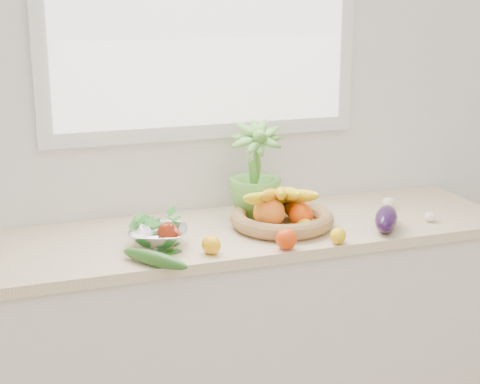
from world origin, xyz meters
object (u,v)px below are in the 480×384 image
object	(u,v)px
cucumber	(155,259)
apple	(167,232)
potted_herb	(255,170)
fruit_basket	(281,213)
colander_with_spinach	(158,231)
eggplant	(386,219)

from	to	relation	value
cucumber	apple	bearing A→B (deg)	66.16
potted_herb	fruit_basket	distance (m)	0.20
apple	fruit_basket	world-z (taller)	fruit_basket
apple	potted_herb	world-z (taller)	potted_herb
apple	cucumber	world-z (taller)	apple
cucumber	fruit_basket	size ratio (longest dim) A/B	0.53
colander_with_spinach	potted_herb	bearing A→B (deg)	23.86
cucumber	colander_with_spinach	world-z (taller)	colander_with_spinach
apple	colander_with_spinach	world-z (taller)	colander_with_spinach
cucumber	colander_with_spinach	distance (m)	0.19
cucumber	fruit_basket	distance (m)	0.60
colander_with_spinach	eggplant	bearing A→B (deg)	-7.05
apple	fruit_basket	distance (m)	0.45
potted_herb	colander_with_spinach	xyz separation A→B (m)	(-0.44, -0.19, -0.14)
fruit_basket	apple	bearing A→B (deg)	-177.55
eggplant	fruit_basket	world-z (taller)	fruit_basket
cucumber	fruit_basket	world-z (taller)	fruit_basket
potted_herb	colander_with_spinach	distance (m)	0.50
cucumber	potted_herb	bearing A→B (deg)	37.22
fruit_basket	colander_with_spinach	size ratio (longest dim) A/B	1.94
eggplant	cucumber	distance (m)	0.91
eggplant	potted_herb	distance (m)	0.54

